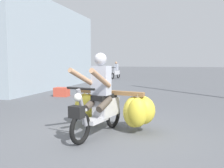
{
  "coord_description": "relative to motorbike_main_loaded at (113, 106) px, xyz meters",
  "views": [
    {
      "loc": [
        1.43,
        -4.35,
        1.42
      ],
      "look_at": [
        -0.0,
        1.04,
        0.9
      ],
      "focal_mm": 39.2,
      "sensor_mm": 36.0,
      "label": 1
    }
  ],
  "objects": [
    {
      "name": "ground_plane",
      "position": [
        -0.17,
        -0.42,
        -0.5
      ],
      "size": [
        120.0,
        120.0,
        0.0
      ],
      "primitive_type": "plane",
      "color": "#56595E"
    },
    {
      "name": "motorbike_distant_ahead_left",
      "position": [
        -3.58,
        14.62,
        0.06
      ],
      "size": [
        0.57,
        1.6,
        1.4
      ],
      "color": "black",
      "rests_on": "ground"
    },
    {
      "name": "produce_crate",
      "position": [
        -3.25,
        4.21,
        -0.32
      ],
      "size": [
        0.56,
        0.4,
        0.36
      ],
      "primitive_type": "cube",
      "color": "#CC4C38",
      "rests_on": "ground"
    },
    {
      "name": "shopfront_building",
      "position": [
        -6.49,
        7.24,
        1.67
      ],
      "size": [
        3.64,
        8.9,
        4.35
      ],
      "color": "#9EADB7",
      "rests_on": "ground"
    },
    {
      "name": "motorbike_main_loaded",
      "position": [
        0.0,
        0.0,
        0.0
      ],
      "size": [
        1.85,
        1.9,
        1.58
      ],
      "color": "black",
      "rests_on": "ground"
    }
  ]
}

